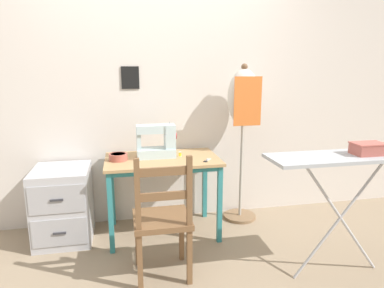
# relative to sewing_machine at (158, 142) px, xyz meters

# --- Properties ---
(ground_plane) EXTENTS (14.00, 14.00, 0.00)m
(ground_plane) POSITION_rel_sewing_machine_xyz_m (0.03, -0.35, -0.85)
(ground_plane) COLOR gray
(wall_back) EXTENTS (10.00, 0.06, 2.55)m
(wall_back) POSITION_rel_sewing_machine_xyz_m (0.03, 0.33, 0.43)
(wall_back) COLOR silver
(wall_back) RESTS_ON ground_plane
(sewing_table) EXTENTS (0.99, 0.61, 0.71)m
(sewing_table) POSITION_rel_sewing_machine_xyz_m (0.03, -0.05, -0.23)
(sewing_table) COLOR tan
(sewing_table) RESTS_ON ground_plane
(sewing_machine) EXTENTS (0.35, 0.18, 0.31)m
(sewing_machine) POSITION_rel_sewing_machine_xyz_m (0.00, 0.00, 0.00)
(sewing_machine) COLOR silver
(sewing_machine) RESTS_ON sewing_table
(fabric_bowl) EXTENTS (0.16, 0.16, 0.06)m
(fabric_bowl) POSITION_rel_sewing_machine_xyz_m (-0.35, -0.04, -0.11)
(fabric_bowl) COLOR #B25647
(fabric_bowl) RESTS_ON sewing_table
(scissors) EXTENTS (0.09, 0.12, 0.01)m
(scissors) POSITION_rel_sewing_machine_xyz_m (0.38, -0.22, -0.13)
(scissors) COLOR silver
(scissors) RESTS_ON sewing_table
(thread_spool_near_machine) EXTENTS (0.03, 0.03, 0.04)m
(thread_spool_near_machine) POSITION_rel_sewing_machine_xyz_m (0.19, -0.02, -0.12)
(thread_spool_near_machine) COLOR yellow
(thread_spool_near_machine) RESTS_ON sewing_table
(wooden_chair) EXTENTS (0.40, 0.38, 0.93)m
(wooden_chair) POSITION_rel_sewing_machine_xyz_m (-0.06, -0.71, -0.41)
(wooden_chair) COLOR brown
(wooden_chair) RESTS_ON ground_plane
(filing_cabinet) EXTENTS (0.47, 0.53, 0.65)m
(filing_cabinet) POSITION_rel_sewing_machine_xyz_m (-0.84, 0.02, -0.53)
(filing_cabinet) COLOR #B7B7BC
(filing_cabinet) RESTS_ON ground_plane
(dress_form) EXTENTS (0.32, 0.32, 1.52)m
(dress_form) POSITION_rel_sewing_machine_xyz_m (0.82, 0.12, 0.26)
(dress_form) COLOR #846647
(dress_form) RESTS_ON ground_plane
(ironing_board) EXTENTS (1.10, 0.34, 0.91)m
(ironing_board) POSITION_rel_sewing_machine_xyz_m (1.19, -0.93, -0.00)
(ironing_board) COLOR #ADB2B7
(ironing_board) RESTS_ON ground_plane
(storage_box) EXTENTS (0.22, 0.15, 0.08)m
(storage_box) POSITION_rel_sewing_machine_xyz_m (1.35, -0.95, 0.09)
(storage_box) COLOR #AD564C
(storage_box) RESTS_ON ironing_board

